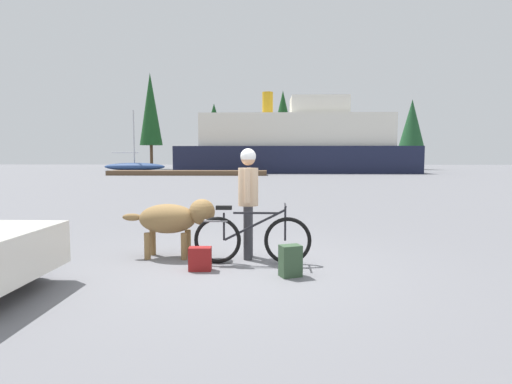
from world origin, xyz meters
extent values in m
plane|color=slate|center=(0.00, 0.00, 0.00)|extent=(160.00, 160.00, 0.00)
torus|color=black|center=(0.79, 0.19, 0.36)|extent=(0.72, 0.06, 0.72)
torus|color=black|center=(-0.28, 0.19, 0.36)|extent=(0.72, 0.06, 0.72)
cube|color=black|center=(0.31, 0.19, 0.78)|extent=(0.69, 0.03, 0.03)
cube|color=black|center=(0.29, 0.19, 0.60)|extent=(0.93, 0.03, 0.49)
cylinder|color=black|center=(-0.18, 0.19, 0.57)|extent=(0.03, 0.03, 0.42)
cylinder|color=black|center=(0.75, 0.19, 0.62)|extent=(0.03, 0.03, 0.52)
cube|color=black|center=(-0.18, 0.19, 0.86)|extent=(0.24, 0.10, 0.06)
cylinder|color=black|center=(0.75, 0.19, 0.90)|extent=(0.03, 0.44, 0.03)
cube|color=slate|center=(-0.30, 0.19, 0.66)|extent=(0.36, 0.14, 0.02)
cylinder|color=#333338|center=(0.17, 0.66, 0.43)|extent=(0.14, 0.14, 0.85)
cylinder|color=#333338|center=(0.17, 0.44, 0.43)|extent=(0.14, 0.14, 0.85)
cylinder|color=#D8B28C|center=(0.17, 0.55, 1.15)|extent=(0.32, 0.32, 0.60)
cylinder|color=#D8B28C|center=(0.17, 0.77, 1.19)|extent=(0.09, 0.09, 0.53)
cylinder|color=#D8B28C|center=(0.17, 0.33, 1.19)|extent=(0.09, 0.09, 0.53)
sphere|color=tan|center=(0.17, 0.55, 1.61)|extent=(0.23, 0.23, 0.23)
sphere|color=white|center=(0.17, 0.55, 1.64)|extent=(0.25, 0.25, 0.25)
ellipsoid|color=olive|center=(-1.14, 0.55, 0.63)|extent=(0.92, 0.56, 0.47)
sphere|color=olive|center=(-0.58, 0.55, 0.75)|extent=(0.42, 0.42, 0.42)
ellipsoid|color=olive|center=(-1.72, 0.55, 0.65)|extent=(0.32, 0.12, 0.12)
cylinder|color=olive|center=(-0.84, 0.71, 0.21)|extent=(0.10, 0.10, 0.42)
cylinder|color=olive|center=(-0.84, 0.40, 0.21)|extent=(0.10, 0.10, 0.42)
cylinder|color=olive|center=(-1.43, 0.71, 0.21)|extent=(0.10, 0.10, 0.42)
cylinder|color=olive|center=(-1.43, 0.40, 0.21)|extent=(0.10, 0.10, 0.42)
cube|color=#334C33|center=(0.80, -0.49, 0.22)|extent=(0.33, 0.29, 0.43)
cube|color=maroon|center=(-0.48, -0.24, 0.17)|extent=(0.33, 0.20, 0.34)
cylinder|color=black|center=(-2.86, -0.76, 0.32)|extent=(0.64, 0.22, 0.64)
cube|color=brown|center=(-6.87, 31.21, 0.20)|extent=(13.86, 2.54, 0.40)
cube|color=#191E38|center=(2.92, 38.28, 1.32)|extent=(23.73, 8.10, 2.64)
cube|color=silver|center=(2.92, 38.28, 4.24)|extent=(18.99, 6.81, 3.20)
cube|color=silver|center=(5.29, 38.28, 6.74)|extent=(5.70, 4.86, 1.80)
cylinder|color=#BF8C19|center=(0.07, 38.28, 7.04)|extent=(1.10, 1.10, 2.40)
ellipsoid|color=navy|center=(-15.51, 43.03, 0.45)|extent=(7.12, 1.99, 0.90)
cylinder|color=#B2B2B7|center=(-15.51, 43.03, 3.94)|extent=(0.14, 0.14, 6.08)
cylinder|color=#B2B2B7|center=(-16.58, 43.03, 2.10)|extent=(3.21, 0.10, 0.10)
cylinder|color=#4C331E|center=(-15.27, 49.25, 1.56)|extent=(0.39, 0.39, 3.12)
cone|color=#19471E|center=(-15.27, 49.25, 7.79)|extent=(2.93, 2.93, 9.34)
cylinder|color=#4C331E|center=(1.91, 49.17, 1.66)|extent=(0.32, 0.32, 3.31)
cone|color=#19471E|center=(1.91, 49.17, 6.69)|extent=(3.13, 3.13, 6.76)
cylinder|color=#4C331E|center=(18.20, 48.86, 1.41)|extent=(0.37, 0.37, 2.82)
cone|color=#1E4C28|center=(18.20, 48.86, 5.82)|extent=(3.13, 3.13, 6.00)
cylinder|color=#4C331E|center=(-8.05, 57.09, 1.65)|extent=(0.49, 0.49, 3.29)
cone|color=#19471E|center=(-8.05, 57.09, 6.37)|extent=(3.52, 3.52, 6.15)
camera|label=1|loc=(0.55, -6.21, 1.63)|focal=29.91mm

